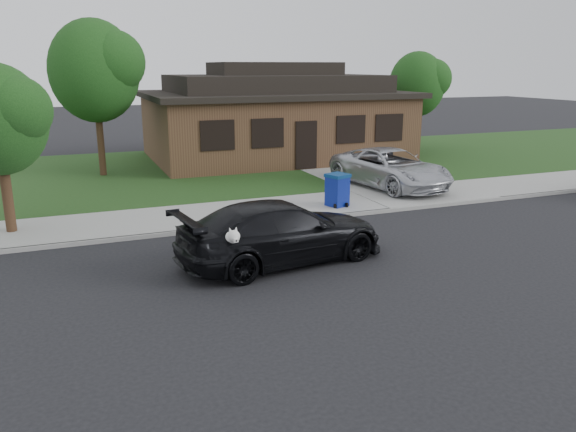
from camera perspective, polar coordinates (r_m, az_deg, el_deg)
name	(u,v)px	position (r m, az deg, el deg)	size (l,w,h in m)	color
ground	(334,260)	(13.87, 4.66, -4.43)	(120.00, 120.00, 0.00)	black
sidewalk	(266,210)	(18.27, -2.25, 0.59)	(60.00, 3.00, 0.12)	gray
curb	(283,222)	(16.91, -0.56, -0.58)	(60.00, 0.12, 0.12)	gray
lawn	(207,169)	(25.79, -8.19, 4.71)	(60.00, 13.00, 0.13)	#193814
driveway	(356,172)	(25.14, 6.93, 4.50)	(4.50, 13.00, 0.14)	gray
sedan	(282,232)	(13.46, -0.65, -1.64)	(5.39, 2.81, 1.49)	black
minivan	(390,168)	(21.68, 10.35, 4.81)	(2.39, 5.18, 1.44)	silver
recycling_bin	(337,190)	(18.55, 5.03, 2.68)	(0.82, 0.82, 1.07)	navy
house	(275,117)	(28.56, -1.38, 10.04)	(12.60, 8.60, 4.65)	#422B1C
tree_0	(99,69)	(24.63, -18.66, 13.96)	(3.78, 3.60, 6.34)	#332114
tree_1	(420,83)	(31.71, 13.31, 13.00)	(3.15, 3.00, 5.25)	#332114
tree_2	(2,118)	(16.94, -27.09, 8.87)	(2.73, 2.60, 4.59)	#332114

